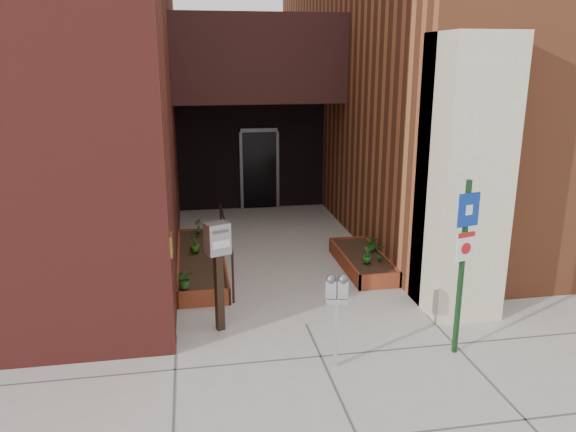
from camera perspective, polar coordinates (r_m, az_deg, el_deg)
ground at (r=8.95m, az=1.84°, el=-10.94°), size 80.00×80.00×0.00m
architecture at (r=14.82m, az=-4.52°, el=19.43°), size 20.00×14.60×10.00m
planter_left at (r=11.22m, az=-8.83°, el=-4.71°), size 0.90×3.60×0.30m
planter_right at (r=11.24m, az=7.56°, el=-4.62°), size 0.80×2.20×0.30m
handrail at (r=10.99m, az=-6.35°, el=-1.67°), size 0.04×3.34×0.90m
parking_meter at (r=7.42m, az=4.96°, el=-8.06°), size 0.31×0.17×1.33m
sign_post at (r=7.91m, az=17.45°, el=-3.31°), size 0.33×0.12×2.50m
payment_dropbox at (r=8.38m, az=-7.14°, el=-3.82°), size 0.41×0.35×1.71m
shrub_left_a at (r=9.60m, az=-10.45°, el=-6.21°), size 0.38×0.38×0.34m
shrub_left_b at (r=11.11m, az=-7.36°, el=-2.82°), size 0.32×0.32×0.41m
shrub_left_c at (r=11.28m, az=-9.45°, el=-2.75°), size 0.23×0.23×0.36m
shrub_left_d at (r=12.43m, az=-9.11°, el=-1.02°), size 0.24×0.24×0.35m
shrub_right_a at (r=10.68m, az=8.03°, el=-3.91°), size 0.25×0.25×0.31m
shrub_right_b at (r=10.81m, az=9.36°, el=-3.69°), size 0.18×0.18×0.32m
shrub_right_c at (r=11.36m, az=8.57°, el=-2.69°), size 0.32×0.32×0.32m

